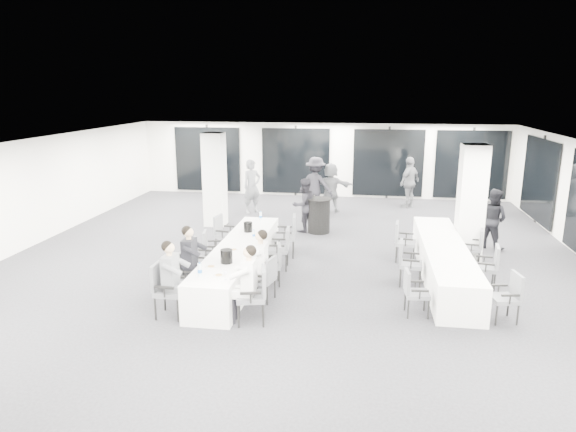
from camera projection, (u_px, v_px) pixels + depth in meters
name	position (u px, v px, depth m)	size (l,w,h in m)	color
room	(333.00, 198.00, 12.86)	(14.04, 16.04, 2.84)	black
column_left	(215.00, 180.00, 15.40)	(0.60, 0.60, 2.80)	white
column_right	(471.00, 203.00, 12.26)	(0.60, 0.60, 2.80)	white
banquet_table_main	(239.00, 261.00, 11.24)	(0.90, 5.00, 0.75)	silver
banquet_table_side	(444.00, 261.00, 11.25)	(0.90, 5.00, 0.75)	silver
cocktail_table	(319.00, 215.00, 14.78)	(0.72, 0.72, 1.00)	black
chair_main_left_near	(165.00, 286.00, 9.30)	(0.52, 0.58, 1.01)	#4B4D52
chair_main_left_second	(186.00, 271.00, 10.30)	(0.44, 0.49, 0.86)	#4B4D52
chair_main_left_mid	(198.00, 257.00, 11.06)	(0.50, 0.55, 0.93)	#4B4D52
chair_main_left_fourth	(210.00, 247.00, 11.91)	(0.50, 0.54, 0.86)	#4B4D52
chair_main_left_far	(223.00, 231.00, 12.98)	(0.54, 0.58, 0.95)	#4B4D52
chair_main_right_near	(256.00, 292.00, 9.04)	(0.61, 0.65, 1.02)	#4B4D52
chair_main_right_second	(266.00, 276.00, 9.98)	(0.54, 0.57, 0.90)	#4B4D52
chair_main_right_mid	(274.00, 262.00, 10.83)	(0.53, 0.56, 0.88)	#4B4D52
chair_main_right_fourth	(282.00, 246.00, 11.77)	(0.52, 0.57, 0.97)	#4B4D52
chair_main_right_far	(288.00, 233.00, 12.66)	(0.59, 0.63, 1.04)	#4B4D52
chair_side_left_near	(413.00, 290.00, 9.36)	(0.47, 0.52, 0.86)	#4B4D52
chair_side_left_mid	(407.00, 260.00, 10.81)	(0.52, 0.57, 0.96)	#4B4D52
chair_side_left_far	(402.00, 239.00, 12.31)	(0.53, 0.58, 0.96)	#4B4D52
chair_side_right_near	(509.00, 294.00, 9.11)	(0.52, 0.56, 0.90)	#4B4D52
chair_side_right_mid	(489.00, 264.00, 10.59)	(0.53, 0.57, 0.94)	#4B4D52
chair_side_right_far	(475.00, 245.00, 11.97)	(0.52, 0.55, 0.89)	#4B4D52
seated_guest_a	(174.00, 274.00, 9.21)	(0.50, 0.38, 1.44)	slate
seated_guest_b	(193.00, 256.00, 10.20)	(0.50, 0.38, 1.44)	black
seated_guest_c	(246.00, 279.00, 8.99)	(0.50, 0.38, 1.44)	white
seated_guest_d	(258.00, 261.00, 9.95)	(0.50, 0.38, 1.44)	white
standing_guest_a	(252.00, 183.00, 17.02)	(0.74, 0.60, 2.03)	slate
standing_guest_b	(304.00, 202.00, 14.80)	(0.86, 0.52, 1.78)	black
standing_guest_c	(316.00, 181.00, 17.08)	(1.37, 0.70, 2.11)	black
standing_guest_d	(410.00, 179.00, 17.82)	(1.18, 0.66, 2.01)	slate
standing_guest_e	(478.00, 184.00, 17.15)	(0.92, 0.56, 1.92)	slate
standing_guest_f	(331.00, 184.00, 17.20)	(1.73, 0.66, 1.88)	slate
standing_guest_g	(212.00, 173.00, 19.27)	(0.72, 0.58, 1.98)	black
standing_guest_h	(493.00, 215.00, 13.23)	(0.86, 0.52, 1.78)	black
ice_bucket_near	(226.00, 256.00, 9.98)	(0.24, 0.24, 0.27)	black
ice_bucket_far	(248.00, 227.00, 12.16)	(0.21, 0.21, 0.23)	black
water_bottle_a	(200.00, 270.00, 9.27)	(0.08, 0.08, 0.24)	silver
water_bottle_b	(254.00, 234.00, 11.62)	(0.06, 0.06, 0.20)	silver
water_bottle_c	(261.00, 216.00, 13.24)	(0.07, 0.07, 0.22)	silver
plate_a	(211.00, 266.00, 9.77)	(0.22, 0.22, 0.03)	white
plate_b	(219.00, 275.00, 9.32)	(0.21, 0.21, 0.03)	white
plate_c	(234.00, 250.00, 10.80)	(0.18, 0.18, 0.03)	white
wine_glass	(225.00, 273.00, 9.09)	(0.07, 0.07, 0.18)	silver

